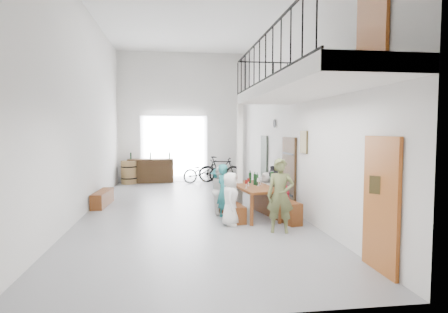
{
  "coord_description": "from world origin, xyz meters",
  "views": [
    {
      "loc": [
        -0.46,
        -10.19,
        2.19
      ],
      "look_at": [
        0.87,
        -0.5,
        1.5
      ],
      "focal_mm": 30.0,
      "sensor_mm": 36.0,
      "label": 1
    }
  ],
  "objects": [
    {
      "name": "serving_counter",
      "position": [
        -1.39,
        5.65,
        0.5
      ],
      "size": [
        1.9,
        0.6,
        0.99
      ],
      "primitive_type": "cube",
      "rotation": [
        0.0,
        0.0,
        0.04
      ],
      "color": "#3D2613",
      "rests_on": "ground"
    },
    {
      "name": "gateway_portal",
      "position": [
        -0.4,
        5.94,
        1.4
      ],
      "size": [
        2.8,
        0.08,
        2.8
      ],
      "primitive_type": "cube",
      "color": "white",
      "rests_on": "ground"
    },
    {
      "name": "host_standing",
      "position": [
        1.81,
        -2.52,
        0.79
      ],
      "size": [
        0.66,
        0.52,
        1.59
      ],
      "primitive_type": "imported",
      "rotation": [
        0.0,
        0.0,
        -0.26
      ],
      "color": "brown",
      "rests_on": "ground"
    },
    {
      "name": "potted_plant",
      "position": [
        2.45,
        0.77,
        0.2
      ],
      "size": [
        0.44,
        0.41,
        0.4
      ],
      "primitive_type": "imported",
      "rotation": [
        0.0,
        0.0,
        -0.32
      ],
      "color": "#1E4C1A",
      "rests_on": "ground"
    },
    {
      "name": "tableware",
      "position": [
        1.55,
        -0.84,
        0.93
      ],
      "size": [
        0.59,
        0.97,
        0.35
      ],
      "color": "black",
      "rests_on": "tasting_table"
    },
    {
      "name": "side_bench",
      "position": [
        -2.5,
        0.96,
        0.21
      ],
      "size": [
        0.43,
        1.53,
        0.42
      ],
      "primitive_type": "cube",
      "rotation": [
        0.0,
        0.0,
        -0.07
      ],
      "color": "brown",
      "rests_on": "ground"
    },
    {
      "name": "balcony",
      "position": [
        1.98,
        -3.13,
        2.96
      ],
      "size": [
        1.52,
        5.62,
        4.0
      ],
      "color": "white",
      "rests_on": "ground"
    },
    {
      "name": "guest_left_c",
      "position": [
        0.78,
        -0.57,
        0.63
      ],
      "size": [
        0.48,
        0.62,
        1.26
      ],
      "primitive_type": "imported",
      "rotation": [
        0.0,
        0.0,
        1.56
      ],
      "color": "white",
      "rests_on": "ground"
    },
    {
      "name": "tasting_table",
      "position": [
        1.55,
        -0.99,
        0.71
      ],
      "size": [
        1.1,
        2.13,
        0.79
      ],
      "rotation": [
        0.0,
        0.0,
        0.14
      ],
      "color": "brown",
      "rests_on": "ground"
    },
    {
      "name": "guest_right_b",
      "position": [
        2.19,
        -0.82,
        0.65
      ],
      "size": [
        0.72,
        1.26,
        1.3
      ],
      "primitive_type": "imported",
      "rotation": [
        0.0,
        0.0,
        -1.87
      ],
      "color": "black",
      "rests_on": "ground"
    },
    {
      "name": "counter_bottles",
      "position": [
        -1.39,
        5.65,
        1.13
      ],
      "size": [
        1.64,
        0.16,
        0.28
      ],
      "color": "black",
      "rests_on": "serving_counter"
    },
    {
      "name": "guest_left_a",
      "position": [
        0.84,
        -1.79,
        0.61
      ],
      "size": [
        0.52,
        0.68,
        1.23
      ],
      "primitive_type": "imported",
      "rotation": [
        0.0,
        0.0,
        1.33
      ],
      "color": "white",
      "rests_on": "ground"
    },
    {
      "name": "bicycle_near",
      "position": [
        0.79,
        5.34,
        0.47
      ],
      "size": [
        1.88,
        1.19,
        0.93
      ],
      "primitive_type": "imported",
      "rotation": [
        0.0,
        0.0,
        1.92
      ],
      "color": "black",
      "rests_on": "ground"
    },
    {
      "name": "bench_inner",
      "position": [
        0.96,
        -0.96,
        0.21
      ],
      "size": [
        0.53,
        1.81,
        0.41
      ],
      "primitive_type": "cube",
      "rotation": [
        0.0,
        0.0,
        0.14
      ],
      "color": "brown",
      "rests_on": "ground"
    },
    {
      "name": "floor",
      "position": [
        0.0,
        0.0,
        0.0
      ],
      "size": [
        12.0,
        12.0,
        0.0
      ],
      "primitive_type": "plane",
      "color": "slate",
      "rests_on": "ground"
    },
    {
      "name": "guest_left_b",
      "position": [
        0.79,
        -1.04,
        0.68
      ],
      "size": [
        0.47,
        0.57,
        1.35
      ],
      "primitive_type": "imported",
      "rotation": [
        0.0,
        0.0,
        1.9
      ],
      "color": "#24787A",
      "rests_on": "ground"
    },
    {
      "name": "guest_left_d",
      "position": [
        0.78,
        -0.07,
        0.58
      ],
      "size": [
        0.56,
        0.82,
        1.16
      ],
      "primitive_type": "imported",
      "rotation": [
        0.0,
        0.0,
        1.38
      ],
      "color": "#24787A",
      "rests_on": "ground"
    },
    {
      "name": "room_walls",
      "position": [
        0.0,
        0.0,
        3.55
      ],
      "size": [
        12.0,
        12.0,
        12.0
      ],
      "color": "silver",
      "rests_on": "ground"
    },
    {
      "name": "guest_right_a",
      "position": [
        2.18,
        -1.56,
        0.54
      ],
      "size": [
        0.34,
        0.66,
        1.08
      ],
      "primitive_type": "imported",
      "rotation": [
        0.0,
        0.0,
        -1.45
      ],
      "color": "red",
      "rests_on": "ground"
    },
    {
      "name": "bench_wall",
      "position": [
        2.08,
        -1.05,
        0.26
      ],
      "size": [
        0.77,
        2.28,
        0.52
      ],
      "primitive_type": "cube",
      "rotation": [
        0.0,
        0.0,
        0.21
      ],
      "color": "brown",
      "rests_on": "ground"
    },
    {
      "name": "bicycle_far",
      "position": [
        1.5,
        5.25,
        0.55
      ],
      "size": [
        1.9,
        0.9,
        1.1
      ],
      "primitive_type": "imported",
      "rotation": [
        0.0,
        0.0,
        1.35
      ],
      "color": "black",
      "rests_on": "ground"
    },
    {
      "name": "oak_barrel",
      "position": [
        -2.25,
        5.4,
        0.47
      ],
      "size": [
        0.64,
        0.64,
        0.95
      ],
      "color": "olive",
      "rests_on": "ground"
    },
    {
      "name": "guest_right_c",
      "position": [
        2.07,
        -0.29,
        0.52
      ],
      "size": [
        0.49,
        0.59,
        1.05
      ],
      "primitive_type": "imported",
      "rotation": [
        0.0,
        0.0,
        -1.22
      ],
      "color": "white",
      "rests_on": "ground"
    },
    {
      "name": "right_wall_decor",
      "position": [
        2.7,
        -1.87,
        1.74
      ],
      "size": [
        0.07,
        8.28,
        5.07
      ],
      "color": "#954D1E",
      "rests_on": "ground"
    }
  ]
}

